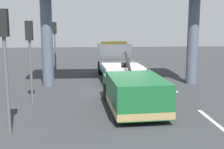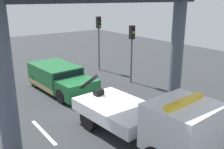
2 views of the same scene
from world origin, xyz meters
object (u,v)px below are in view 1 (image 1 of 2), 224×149
at_px(towed_van_green, 134,93).
at_px(traffic_light_far, 30,44).
at_px(traffic_light_mid, 55,35).
at_px(tow_truck_white, 117,60).
at_px(traffic_light_near, 5,45).

xyz_separation_m(towed_van_green, traffic_light_far, (1.44, 4.72, 2.10)).
distance_m(towed_van_green, traffic_light_far, 5.36).
distance_m(towed_van_green, traffic_light_mid, 12.09).
bearing_deg(traffic_light_far, tow_truck_white, -35.24).
relative_size(tow_truck_white, traffic_light_mid, 1.87).
xyz_separation_m(towed_van_green, traffic_light_mid, (10.94, 4.72, 2.08)).
height_order(towed_van_green, traffic_light_mid, traffic_light_mid).
distance_m(tow_truck_white, traffic_light_mid, 5.74).
relative_size(tow_truck_white, traffic_light_far, 1.86).
bearing_deg(traffic_light_near, towed_van_green, -61.46).
height_order(traffic_light_near, traffic_light_far, traffic_light_near).
xyz_separation_m(traffic_light_near, traffic_light_far, (4.00, 0.00, -0.25)).
height_order(traffic_light_near, traffic_light_mid, traffic_light_near).
height_order(towed_van_green, traffic_light_near, traffic_light_near).
bearing_deg(tow_truck_white, traffic_light_near, 156.27).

